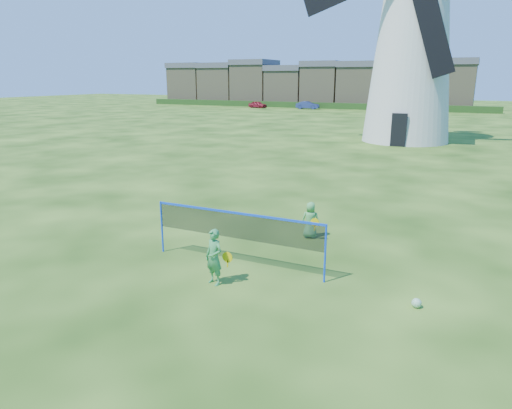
{
  "coord_description": "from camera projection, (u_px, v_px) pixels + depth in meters",
  "views": [
    {
      "loc": [
        5.67,
        -10.99,
        5.01
      ],
      "look_at": [
        0.2,
        0.5,
        1.5
      ],
      "focal_mm": 32.19,
      "sensor_mm": 36.0,
      "label": 1
    }
  ],
  "objects": [
    {
      "name": "car_right",
      "position": [
        308.0,
        105.0,
        76.98
      ],
      "size": [
        3.94,
        1.67,
        1.26
      ],
      "primitive_type": "imported",
      "rotation": [
        0.0,
        0.0,
        1.66
      ],
      "color": "navy",
      "rests_on": "ground"
    },
    {
      "name": "play_ball",
      "position": [
        416.0,
        303.0,
        10.35
      ],
      "size": [
        0.22,
        0.22,
        0.22
      ],
      "primitive_type": "sphere",
      "color": "green",
      "rests_on": "ground"
    },
    {
      "name": "hedge",
      "position": [
        302.0,
        105.0,
        79.68
      ],
      "size": [
        62.0,
        0.8,
        1.0
      ],
      "primitive_type": "cube",
      "color": "#193814",
      "rests_on": "ground"
    },
    {
      "name": "player_girl",
      "position": [
        214.0,
        257.0,
        11.4
      ],
      "size": [
        0.72,
        0.48,
        1.43
      ],
      "rotation": [
        0.0,
        0.0,
        -0.31
      ],
      "color": "#378B4B",
      "rests_on": "ground"
    },
    {
      "name": "terraced_houses",
      "position": [
        306.0,
        84.0,
        84.66
      ],
      "size": [
        57.16,
        8.4,
        8.4
      ],
      "color": "#8B7D5C",
      "rests_on": "ground"
    },
    {
      "name": "car_left",
      "position": [
        258.0,
        104.0,
        79.93
      ],
      "size": [
        3.63,
        2.09,
        1.16
      ],
      "primitive_type": "imported",
      "rotation": [
        0.0,
        0.0,
        1.35
      ],
      "color": "maroon",
      "rests_on": "ground"
    },
    {
      "name": "windmill",
      "position": [
        412.0,
        50.0,
        35.82
      ],
      "size": [
        16.34,
        6.8,
        21.29
      ],
      "color": "silver",
      "rests_on": "ground"
    },
    {
      "name": "ground",
      "position": [
        242.0,
        258.0,
        13.25
      ],
      "size": [
        220.0,
        220.0,
        0.0
      ],
      "primitive_type": "plane",
      "color": "black",
      "rests_on": "ground"
    },
    {
      "name": "player_boy",
      "position": [
        310.0,
        220.0,
        14.79
      ],
      "size": [
        0.68,
        0.5,
        1.19
      ],
      "rotation": [
        0.0,
        0.0,
        3.36
      ],
      "color": "#4B9D52",
      "rests_on": "ground"
    },
    {
      "name": "badminton_net",
      "position": [
        237.0,
        226.0,
        12.4
      ],
      "size": [
        5.05,
        0.05,
        1.55
      ],
      "color": "blue",
      "rests_on": "ground"
    }
  ]
}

